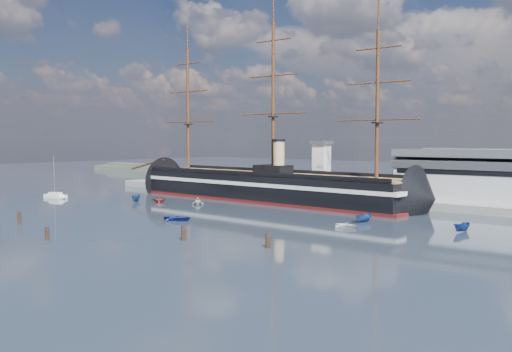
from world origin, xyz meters
The scene contains 17 objects.
ground centered at (0.00, 40.00, 0.00)m, with size 600.00×600.00×0.00m, color #212B3A.
quay centered at (10.00, 76.00, 0.00)m, with size 180.00×18.00×2.00m, color slate.
quay_tower centered at (3.00, 73.00, 9.75)m, with size 5.00×5.00×15.00m.
shoreline centered at (-139.23, 135.00, 1.45)m, with size 120.00×10.00×4.00m.
warship centered at (-8.46, 60.00, 4.04)m, with size 113.30×21.16×53.94m.
sailboat centered at (-60.44, 26.23, 0.79)m, with size 8.00×3.61×12.34m.
motorboat_a centered at (-34.52, 35.51, 0.00)m, with size 5.83×2.14×2.33m, color navy.
motorboat_b centered at (2.57, 16.91, 0.00)m, with size 3.68×1.47×1.72m, color navy.
motorboat_c centered at (34.74, 39.98, 0.00)m, with size 5.62×2.06×2.25m, color navy.
motorboat_d centered at (-15.72, 41.22, 0.00)m, with size 5.68×2.46×2.08m, color silver.
motorboat_e centered at (35.71, 31.28, 0.00)m, with size 3.03×1.21×1.42m, color white.
motorboat_f centered at (55.18, 40.59, 0.00)m, with size 5.41×1.99×2.17m, color navy.
motorboat_g centered at (-27.20, 37.67, 0.00)m, with size 5.58×2.42×2.05m, color maroon.
piling_near_left centered at (-19.08, -7.26, 0.00)m, with size 0.64×0.64×3.32m, color black.
piling_near_mid centered at (2.35, -13.68, 0.00)m, with size 0.64×0.64×2.99m, color black.
piling_near_right centered at (21.17, 0.85, 0.00)m, with size 0.64×0.64×3.35m, color black.
piling_far_right centered at (36.60, 4.84, 0.00)m, with size 0.64×0.64×3.11m, color black.
Camera 1 is at (92.60, -66.55, 17.50)m, focal length 40.00 mm.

